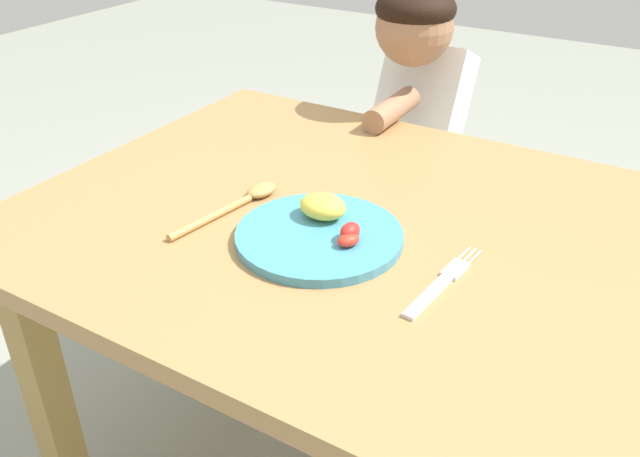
% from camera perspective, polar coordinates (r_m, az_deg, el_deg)
% --- Properties ---
extents(dining_table, '(1.17, 0.86, 0.67)m').
position_cam_1_polar(dining_table, '(1.12, 4.61, -3.48)').
color(dining_table, '#A17746').
rests_on(dining_table, ground_plane).
extents(plate, '(0.26, 0.26, 0.05)m').
position_cam_1_polar(plate, '(1.03, 0.07, -0.27)').
color(plate, teal).
rests_on(plate, dining_table).
extents(fork, '(0.04, 0.21, 0.01)m').
position_cam_1_polar(fork, '(0.94, 10.33, -4.68)').
color(fork, silver).
rests_on(fork, dining_table).
extents(spoon, '(0.06, 0.23, 0.02)m').
position_cam_1_polar(spoon, '(1.13, -6.59, 2.46)').
color(spoon, tan).
rests_on(spoon, dining_table).
extents(person, '(0.20, 0.38, 0.94)m').
position_cam_1_polar(person, '(1.68, 8.33, 6.44)').
color(person, '#434A5B').
rests_on(person, ground_plane).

